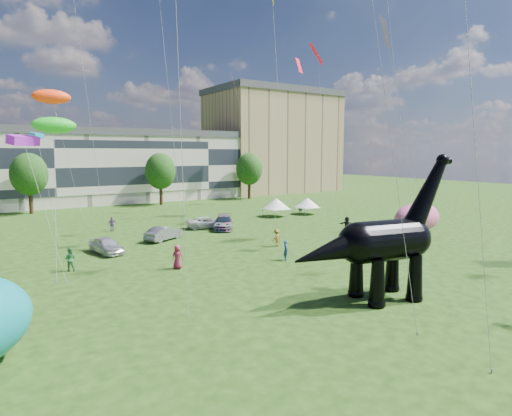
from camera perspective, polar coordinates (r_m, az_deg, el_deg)
ground at (r=26.84m, az=12.86°, el=-12.26°), size 220.00×220.00×0.00m
terrace_row at (r=80.16m, az=-25.75°, el=4.56°), size 78.00×11.00×12.00m
apartment_block at (r=101.01m, az=2.21°, el=8.56°), size 28.00×18.00×22.00m
tree_mid_left at (r=70.77m, az=-28.03°, el=4.39°), size 5.20×5.20×9.44m
tree_mid_right at (r=75.25m, az=-12.64°, el=5.20°), size 5.20×5.20×9.44m
tree_far_right at (r=83.27m, az=-0.91°, el=5.57°), size 5.20×5.20×9.44m
dinosaur_sculpture at (r=26.99m, az=16.19°, el=-4.59°), size 11.30×3.98×9.20m
car_silver at (r=40.51m, az=-19.36°, el=-4.71°), size 2.50×4.58×1.48m
car_grey at (r=44.90m, az=-12.21°, el=-3.32°), size 4.60×3.45×1.45m
car_white at (r=51.24m, az=-6.49°, el=-1.94°), size 5.25×3.33×1.35m
car_dark at (r=50.37m, az=-4.36°, el=-1.96°), size 4.56×5.68×1.54m
gazebo_near at (r=60.07m, az=2.73°, el=0.59°), size 4.02×4.02×2.60m
gazebo_far at (r=62.78m, az=6.87°, el=0.72°), size 3.67×3.67×2.42m
inflatable_pink at (r=51.10m, az=20.68°, el=-1.24°), size 6.84×3.52×3.39m
visitors at (r=36.65m, az=-6.09°, el=-5.33°), size 48.71×40.16×1.86m
kites at (r=47.80m, az=-20.65°, el=18.61°), size 66.74×54.28×28.90m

